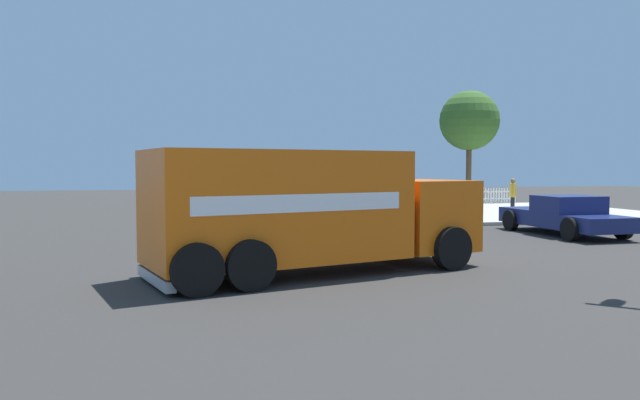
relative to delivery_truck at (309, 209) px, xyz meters
The scene contains 7 objects.
ground_plane 2.72m from the delivery_truck, 121.91° to the right, with size 100.00×100.00×0.00m, color #33302D.
sidewalk_corner_near 20.65m from the delivery_truck, 133.54° to the right, with size 11.81×11.81×0.14m, color #B2ADA0.
delivery_truck is the anchor object (origin of this frame).
pickup_navy 11.69m from the delivery_truck, 151.92° to the right, with size 2.38×5.26×1.38m.
pedestrian_near_corner 17.12m from the delivery_truck, 135.24° to the right, with size 0.30×0.51×1.71m.
picket_fence_run 25.02m from the delivery_truck, 124.58° to the right, with size 6.40×0.05×0.95m.
shade_tree_near 24.38m from the delivery_truck, 124.91° to the right, with size 3.51×3.51×6.72m.
Camera 1 is at (3.97, 15.14, 2.38)m, focal length 33.97 mm.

